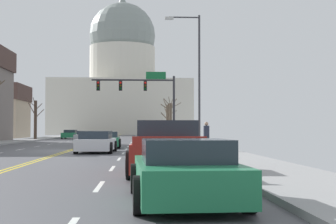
{
  "coord_description": "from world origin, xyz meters",
  "views": [
    {
      "loc": [
        4.51,
        -30.67,
        1.39
      ],
      "look_at": [
        7.66,
        26.49,
        3.34
      ],
      "focal_mm": 51.71,
      "sensor_mm": 36.0,
      "label": 1
    }
  ],
  "objects": [
    {
      "name": "street_lamp_right",
      "position": [
        7.92,
        -0.07,
        5.14
      ],
      "size": [
        2.28,
        0.24,
        8.52
      ],
      "color": "#333338",
      "rests_on": "ground"
    },
    {
      "name": "bare_tree_03",
      "position": [
        -8.05,
        27.34,
        2.54
      ],
      "size": [
        2.05,
        2.32,
        4.88
      ],
      "color": "#423328",
      "rests_on": "ground"
    },
    {
      "name": "capitol_building",
      "position": [
        0.0,
        82.97,
        12.19
      ],
      "size": [
        31.57,
        21.02,
        33.41
      ],
      "color": "beige",
      "rests_on": "ground"
    },
    {
      "name": "bicycle_parked",
      "position": [
        7.85,
        -0.27,
        0.49
      ],
      "size": [
        0.12,
        1.77,
        0.85
      ],
      "color": "black",
      "rests_on": "ground"
    },
    {
      "name": "sedan_oncoming_01",
      "position": [
        -5.3,
        36.55,
        0.57
      ],
      "size": [
        2.05,
        4.41,
        1.2
      ],
      "color": "#1E7247",
      "rests_on": "ground"
    },
    {
      "name": "sedan_near_02",
      "position": [
        1.91,
        -2.53,
        0.59
      ],
      "size": [
        2.23,
        4.59,
        1.24
      ],
      "color": "silver",
      "rests_on": "ground"
    },
    {
      "name": "signal_gantry",
      "position": [
        4.76,
        15.16,
        4.93
      ],
      "size": [
        7.91,
        0.41,
        6.65
      ],
      "color": "#28282D",
      "rests_on": "ground"
    },
    {
      "name": "pickup_truck_near_04",
      "position": [
        5.33,
        -15.67,
        0.73
      ],
      "size": [
        2.48,
        5.67,
        1.65
      ],
      "color": "maroon",
      "rests_on": "ground"
    },
    {
      "name": "sedan_oncoming_00",
      "position": [
        -1.86,
        24.02,
        0.53
      ],
      "size": [
        2.1,
        4.33,
        1.12
      ],
      "color": "#9EA3A8",
      "rests_on": "ground"
    },
    {
      "name": "pedestrian_00",
      "position": [
        8.21,
        -3.34,
        1.04
      ],
      "size": [
        0.35,
        0.34,
        1.63
      ],
      "color": "#33333D",
      "rests_on": "ground"
    },
    {
      "name": "bare_tree_04",
      "position": [
        8.92,
        46.97,
        2.88
      ],
      "size": [
        1.51,
        1.96,
        5.32
      ],
      "color": "#4C3D2D",
      "rests_on": "ground"
    },
    {
      "name": "sedan_near_01",
      "position": [
        2.04,
        3.98,
        0.55
      ],
      "size": [
        2.08,
        4.52,
        1.17
      ],
      "color": "#1E7247",
      "rests_on": "ground"
    },
    {
      "name": "ground",
      "position": [
        0.0,
        -0.0,
        0.02
      ],
      "size": [
        20.0,
        180.0,
        0.2
      ],
      "color": "#49494E"
    },
    {
      "name": "sedan_near_05",
      "position": [
        5.33,
        -21.54,
        0.56
      ],
      "size": [
        2.12,
        4.28,
        1.19
      ],
      "color": "#1E7247",
      "rests_on": "ground"
    },
    {
      "name": "sedan_near_00",
      "position": [
        5.17,
        11.41,
        0.6
      ],
      "size": [
        2.12,
        4.36,
        1.32
      ],
      "color": "#6B6056",
      "rests_on": "ground"
    },
    {
      "name": "sedan_near_03",
      "position": [
        5.15,
        -9.0,
        0.55
      ],
      "size": [
        2.19,
        4.7,
        1.19
      ],
      "color": "black",
      "rests_on": "ground"
    },
    {
      "name": "bare_tree_00",
      "position": [
        7.91,
        32.65,
        2.47
      ],
      "size": [
        1.14,
        2.52,
        5.15
      ],
      "color": "brown",
      "rests_on": "ground"
    },
    {
      "name": "bare_tree_02",
      "position": [
        8.84,
        40.74,
        2.92
      ],
      "size": [
        2.6,
        2.11,
        5.9
      ],
      "color": "brown",
      "rests_on": "ground"
    }
  ]
}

